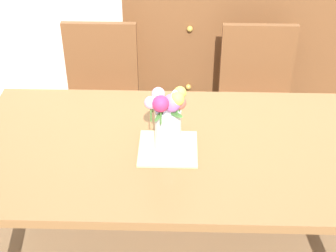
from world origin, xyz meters
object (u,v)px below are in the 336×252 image
at_px(flower_vase, 168,116).
at_px(dining_table, 177,162).
at_px(chair_left, 101,92).
at_px(chair_right, 257,94).
at_px(dresser, 234,54).

bearing_deg(flower_vase, dining_table, 37.92).
height_order(chair_left, chair_right, same).
distance_m(dining_table, chair_right, 0.92).
relative_size(dining_table, chair_right, 1.95).
distance_m(chair_right, flower_vase, 1.03).
bearing_deg(chair_left, dining_table, 119.56).
bearing_deg(chair_left, flower_vase, 116.68).
distance_m(dining_table, flower_vase, 0.26).
bearing_deg(dresser, chair_left, -146.55).
xyz_separation_m(chair_left, dresser, (0.81, 0.54, -0.02)).
bearing_deg(flower_vase, dresser, 73.65).
bearing_deg(dresser, chair_right, -80.66).
height_order(dining_table, flower_vase, flower_vase).
bearing_deg(dining_table, dresser, 74.78).
xyz_separation_m(dining_table, dresser, (0.36, 1.33, -0.15)).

